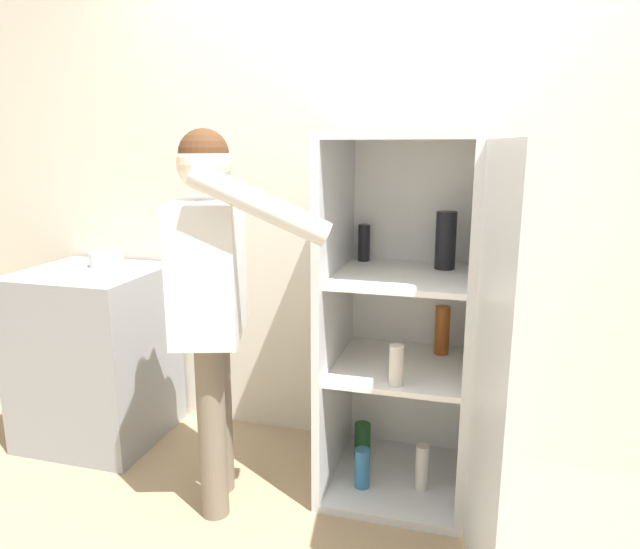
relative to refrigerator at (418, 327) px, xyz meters
name	(u,v)px	position (x,y,z in m)	size (l,w,h in m)	color
wall_back	(368,196)	(-0.31, 0.46, 0.50)	(7.00, 0.06, 2.55)	beige
refrigerator	(418,327)	(0.00, 0.00, 0.00)	(0.75, 1.27, 1.57)	silver
person	(212,280)	(-0.80, -0.27, 0.21)	(0.73, 0.58, 1.58)	#726656
counter	(96,355)	(-1.66, 0.10, -0.33)	(0.66, 0.62, 0.90)	gray
bowl	(106,259)	(-1.64, 0.22, 0.16)	(0.17, 0.17, 0.08)	white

